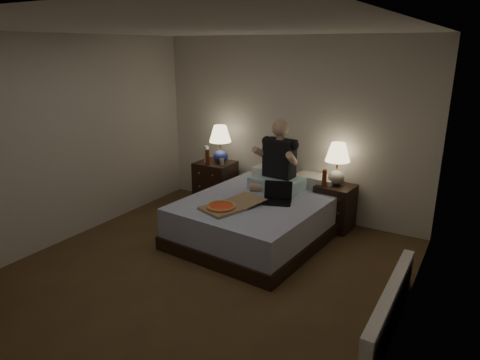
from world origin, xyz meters
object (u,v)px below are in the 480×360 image
Objects in this scene: bed at (261,217)px; beer_bottle_left at (208,158)px; person at (278,155)px; water_bottle at (206,154)px; lamp_right at (337,164)px; lamp_left at (220,144)px; beer_bottle_right at (324,178)px; radiator at (390,308)px; laptop at (277,194)px; pizza_box at (221,207)px; nightstand_right at (335,207)px; nightstand_left at (215,184)px; soda_can at (222,162)px.

bed is 9.11× the size of beer_bottle_left.
person is (0.03, 0.39, 0.73)m from bed.
water_bottle reaches higher than beer_bottle_left.
lamp_right is 2.43× the size of beer_bottle_left.
beer_bottle_right is at bearing -1.19° from lamp_left.
water_bottle reaches higher than radiator.
laptop is at bearing -22.47° from water_bottle.
lamp_right is 0.74× the size of pizza_box.
water_bottle is 0.17m from beer_bottle_left.
radiator is at bearing -27.23° from beer_bottle_left.
beer_bottle_left is at bearing -49.48° from water_bottle.
pizza_box is (-0.93, -1.35, 0.26)m from nightstand_right.
bed is 2.25× the size of person.
beer_bottle_right is at bearing 22.93° from person.
beer_bottle_right is 0.14× the size of radiator.
water_bottle is at bearing 151.71° from radiator.
nightstand_right is at bearing 2.99° from nightstand_left.
pizza_box is at bearing -123.09° from lamp_right.
laptop is at bearing 69.98° from pizza_box.
person is at bearing 96.53° from laptop.
water_bottle is at bearing 175.54° from soda_can.
nightstand_left is 1.55m from pizza_box.
lamp_right is (1.82, 0.15, 0.54)m from nightstand_left.
nightstand_left is at bearing 153.76° from soda_can.
lamp_left is 1.07m from person.
nightstand_right is at bearing 121.47° from radiator.
lamp_right is at bearing 4.52° from lamp_left.
beer_bottle_left is 1.45m from laptop.
laptop is at bearing -118.84° from lamp_right.
nightstand_right is 1.66m from pizza_box.
bed is 8.38× the size of water_bottle.
radiator is at bearing -53.16° from nightstand_right.
soda_can reaches higher than pizza_box.
lamp_right is 2.29m from radiator.
person is 1.22× the size of pizza_box.
nightstand_left is at bearing -168.30° from lamp_left.
person reaches higher than water_bottle.
beer_bottle_right is (1.71, 0.18, -0.09)m from beer_bottle_left.
beer_bottle_left is at bearing -165.11° from nightstand_right.
soda_can is 0.13× the size of pizza_box.
lamp_right is 1.85m from beer_bottle_left.
lamp_right is at bearing 75.57° from pizza_box.
beer_bottle_left is (-0.08, -0.21, -0.17)m from lamp_left.
water_bottle is 2.50× the size of soda_can.
water_bottle is (-0.11, -0.07, 0.47)m from nightstand_left.
person reaches higher than nightstand_right.
laptop is (-0.35, -0.66, -0.08)m from beer_bottle_right.
soda_can is (0.18, -0.09, 0.40)m from nightstand_left.
nightstand_right is 1.93m from beer_bottle_left.
lamp_left is 1.49m from laptop.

